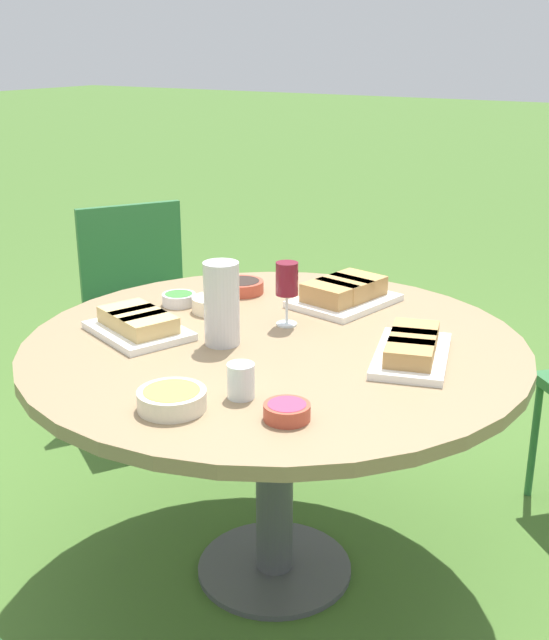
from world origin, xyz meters
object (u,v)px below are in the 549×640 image
at_px(chair_far_back, 141,296).
at_px(wine_glass, 287,281).
at_px(water_pitcher, 222,303).
at_px(dining_table, 274,372).

bearing_deg(chair_far_back, wine_glass, 152.70).
bearing_deg(wine_glass, water_pitcher, 72.09).
xyz_separation_m(chair_far_back, wine_glass, (-1.02, 0.53, 0.36)).
distance_m(dining_table, water_pitcher, 0.25).
bearing_deg(chair_far_back, water_pitcher, 141.76).
height_order(water_pitcher, wine_glass, water_pitcher).
bearing_deg(dining_table, water_pitcher, 40.87).
height_order(chair_far_back, water_pitcher, water_pitcher).
xyz_separation_m(dining_table, chair_far_back, (1.06, -0.65, -0.13)).
bearing_deg(water_pitcher, chair_far_back, -38.24).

